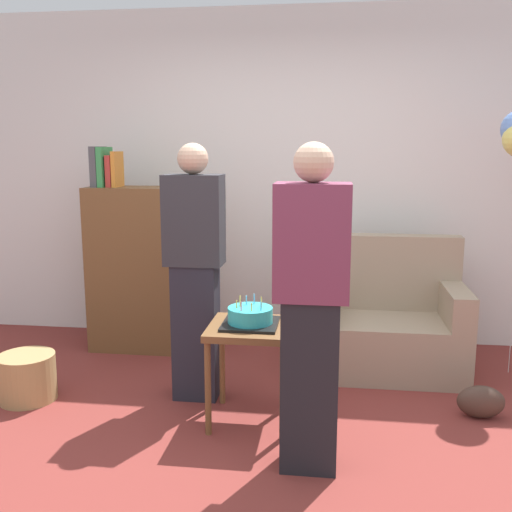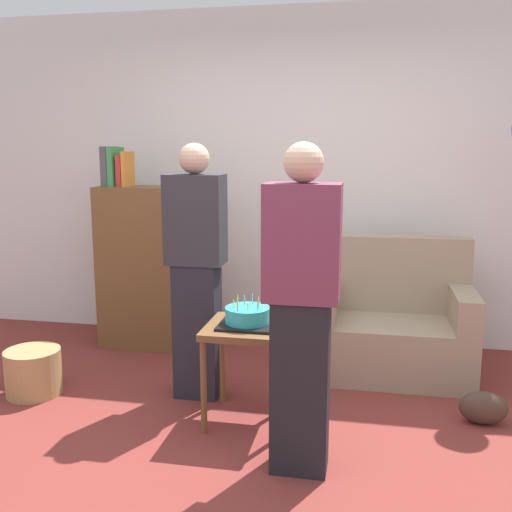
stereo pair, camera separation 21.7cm
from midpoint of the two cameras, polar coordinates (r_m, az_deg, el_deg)
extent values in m
plane|color=maroon|center=(3.27, -1.88, -18.88)|extent=(8.00, 8.00, 0.00)
cube|color=silver|center=(4.88, 2.02, 7.56)|extent=(6.00, 0.10, 2.70)
cube|color=gray|center=(4.36, 11.04, -8.44)|extent=(1.10, 0.70, 0.40)
cube|color=gray|center=(4.49, 11.06, -1.51)|extent=(1.10, 0.16, 0.56)
cube|color=gray|center=(4.26, 4.86, -4.22)|extent=(0.16, 0.70, 0.24)
cube|color=gray|center=(4.32, 17.43, -4.46)|extent=(0.16, 0.70, 0.24)
cube|color=brown|center=(4.75, -12.40, -1.28)|extent=(0.80, 0.36, 1.30)
cube|color=#4C4C51|center=(4.78, -16.37, 8.34)|extent=(0.05, 0.24, 0.31)
cube|color=#38934C|center=(4.76, -15.79, 8.34)|extent=(0.04, 0.24, 0.31)
cube|color=red|center=(4.74, -15.15, 7.98)|extent=(0.04, 0.18, 0.24)
cube|color=orange|center=(4.72, -14.64, 8.17)|extent=(0.03, 0.20, 0.27)
cube|color=brown|center=(3.42, -2.39, -7.07)|extent=(0.48, 0.48, 0.04)
cylinder|color=brown|center=(3.38, -6.59, -12.72)|extent=(0.04, 0.04, 0.55)
cylinder|color=brown|center=(3.30, 0.69, -13.19)|extent=(0.04, 0.04, 0.55)
cylinder|color=brown|center=(3.75, -5.00, -10.24)|extent=(0.04, 0.04, 0.55)
cylinder|color=brown|center=(3.69, 1.49, -10.58)|extent=(0.04, 0.04, 0.55)
cube|color=black|center=(3.42, -2.40, -6.62)|extent=(0.32, 0.32, 0.02)
cylinder|color=#2DB2B7|center=(3.40, -2.40, -5.77)|extent=(0.26, 0.26, 0.09)
cylinder|color=#F2CC4C|center=(3.37, -1.33, -4.56)|extent=(0.01, 0.01, 0.06)
cylinder|color=#66B2E5|center=(3.41, -1.34, -4.52)|extent=(0.01, 0.01, 0.05)
cylinder|color=#66B2E5|center=(3.46, -1.98, -4.20)|extent=(0.01, 0.01, 0.06)
cylinder|color=#66B2E5|center=(3.44, -2.76, -4.32)|extent=(0.01, 0.01, 0.06)
cylinder|color=#F2CC4C|center=(3.41, -3.40, -4.40)|extent=(0.01, 0.01, 0.06)
cylinder|color=#F2CC4C|center=(3.37, -3.76, -4.73)|extent=(0.01, 0.01, 0.05)
cylinder|color=#EA668C|center=(3.31, -3.35, -4.94)|extent=(0.01, 0.01, 0.05)
cylinder|color=#F2CC4C|center=(3.31, -2.33, -5.01)|extent=(0.01, 0.01, 0.05)
cylinder|color=#66B2E5|center=(3.32, -1.39, -4.92)|extent=(0.01, 0.01, 0.05)
cube|color=#23232D|center=(3.81, -7.49, -7.31)|extent=(0.28, 0.20, 0.88)
cube|color=#2D2D33|center=(3.66, -7.76, 3.49)|extent=(0.36, 0.22, 0.56)
sphere|color=#D1A889|center=(3.63, -7.91, 9.36)|extent=(0.19, 0.19, 0.19)
cube|color=black|center=(2.98, 3.12, -12.44)|extent=(0.28, 0.20, 0.88)
cube|color=#75334C|center=(2.78, 3.27, 1.35)|extent=(0.36, 0.22, 0.56)
sphere|color=#D1A889|center=(2.75, 3.35, 9.09)|extent=(0.19, 0.19, 0.19)
cylinder|color=#A88451|center=(4.15, -22.80, -10.84)|extent=(0.36, 0.36, 0.30)
ellipsoid|color=#473328|center=(3.83, 19.49, -13.24)|extent=(0.28, 0.14, 0.20)
camera|label=1|loc=(0.11, -91.74, -0.32)|focal=41.11mm
camera|label=2|loc=(0.11, 88.26, 0.32)|focal=41.11mm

